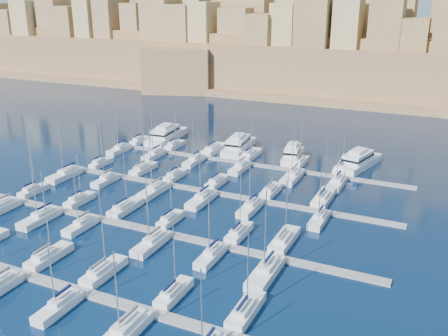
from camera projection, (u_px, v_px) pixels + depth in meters
The scene contains 51 objects.
ground at pixel (190, 209), 103.94m from camera, with size 600.00×600.00×0.00m, color black.
pontoon_near at pixel (81, 291), 74.78m from camera, with size 84.00×2.00×0.40m, color slate.
pontoon_mid_near at pixel (159, 232), 93.61m from camera, with size 84.00×2.00×0.40m, color slate.
pontoon_mid_far at pixel (211, 192), 112.43m from camera, with size 84.00×2.00×0.40m, color slate.
pontoon_far at pixel (248, 164), 131.26m from camera, with size 84.00×2.00×0.40m, color slate.
sailboat_2 at pixel (49, 256), 83.76m from camera, with size 2.73×9.09×15.81m.
sailboat_3 at pixel (104, 271), 79.22m from camera, with size 2.74×9.13×14.58m.
sailboat_4 at pixel (174, 293), 73.51m from camera, with size 2.41×8.04×11.68m.
sailboat_5 at pixel (246, 311), 69.38m from camera, with size 2.70×8.99×13.20m.
sailboat_9 at pixel (59, 307), 70.22m from camera, with size 2.45×8.17×11.76m.
sailboat_10 at pixel (123, 333), 64.72m from camera, with size 3.02×10.08×13.33m.
sailboat_12 at pixel (34, 190), 111.92m from camera, with size 2.35×7.83×13.07m.
sailboat_13 at pixel (80, 200), 106.77m from camera, with size 2.38×7.93×11.15m.
sailboat_14 at pixel (125, 208), 102.83m from camera, with size 2.82×9.38×15.08m.
sailboat_15 at pixel (170, 219), 97.55m from camera, with size 2.27×7.57×11.49m.
sailboat_16 at pixel (239, 233), 92.10m from camera, with size 2.50×8.34×12.87m.
sailboat_17 at pixel (284, 240), 89.36m from camera, with size 2.98×9.94×14.06m.
sailboat_19 at pixel (40, 218), 98.09m from camera, with size 2.88×9.60×14.14m.
sailboat_20 at pixel (81, 226), 94.90m from camera, with size 2.43×8.11×13.15m.
sailboat_21 at pixel (151, 244), 87.99m from camera, with size 2.76×9.20×14.08m.
sailboat_22 at pixel (211, 256), 83.87m from camera, with size 2.43×8.11×13.11m.
sailboat_23 at pixel (265, 273), 78.79m from camera, with size 3.13×10.43×15.33m.
sailboat_24 at pixel (101, 163), 130.07m from camera, with size 2.29×7.64×12.53m.
sailboat_25 at pixel (143, 169), 125.73m from camera, with size 2.80×9.33×14.99m.
sailboat_26 at pixel (175, 175), 121.30m from camera, with size 2.40×8.02×13.28m.
sailboat_27 at pixel (217, 182), 117.06m from camera, with size 2.55×8.51×12.31m.
sailboat_28 at pixel (271, 191), 111.75m from camera, with size 2.59×8.65×13.17m.
sailboat_29 at pixel (323, 198), 107.78m from camera, with size 3.11×10.38×14.88m.
sailboat_30 at pixel (65, 174), 121.73m from camera, with size 3.12×10.40×17.19m.
sailboat_31 at pixel (106, 180), 118.10m from camera, with size 2.47×8.23×13.96m.
sailboat_32 at pixel (154, 190), 111.83m from camera, with size 2.97×9.92×15.42m.
sailboat_33 at pixel (202, 199), 107.02m from camera, with size 2.96×9.87×16.22m.
sailboat_34 at pixel (250, 208), 102.88m from camera, with size 2.73×9.11×14.56m.
sailboat_35 at pixel (319, 220), 97.47m from camera, with size 2.52×8.38×11.90m.
sailboat_36 at pixel (140, 141), 150.10m from camera, with size 2.33×7.76×11.11m.
sailboat_37 at pixel (175, 145), 145.55m from camera, with size 2.52×8.39×12.13m.
sailboat_38 at pixel (214, 149), 141.67m from camera, with size 3.21×10.70×16.93m.
sailboat_39 at pixel (250, 155), 136.91m from camera, with size 3.06×10.21×15.40m.
sailboat_40 at pixel (299, 162), 130.82m from camera, with size 2.73×9.09×12.91m.
sailboat_41 at pixel (342, 168), 126.61m from camera, with size 2.90×9.66×14.84m.
sailboat_42 at pixel (119, 150), 141.48m from camera, with size 2.64×8.80×13.57m.
sailboat_43 at pixel (154, 155), 136.80m from camera, with size 2.66×8.87×14.02m.
sailboat_44 at pixel (194, 161), 131.92m from camera, with size 2.61×8.70×11.68m.
sailboat_45 at pixel (240, 168), 126.51m from camera, with size 2.69×8.98×11.94m.
sailboat_46 at pixel (292, 177), 120.27m from camera, with size 3.13×10.42×14.47m.
sailboat_47 at pixel (337, 183), 116.21m from camera, with size 2.96×9.88×13.52m.
motor_yacht_a at pixel (166, 135), 152.78m from camera, with size 7.75×20.04×5.25m.
motor_yacht_b at pixel (239, 145), 142.20m from camera, with size 7.18×18.24×5.25m.
motor_yacht_c at pixel (293, 154), 134.02m from camera, with size 6.29×14.53×5.25m.
motor_yacht_d at pixel (358, 161), 128.65m from camera, with size 9.33×18.40×5.25m.
fortified_city at pixel (349, 57), 232.02m from camera, with size 460.00×108.95×59.52m.
Camera 1 is at (46.82, -83.35, 42.32)m, focal length 40.00 mm.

